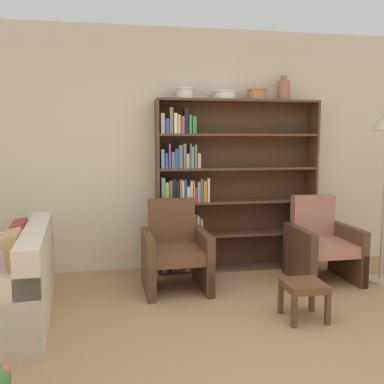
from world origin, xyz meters
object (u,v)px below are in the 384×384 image
object	(u,v)px
vase_tall	(283,90)
bowl_brass	(257,94)
couch	(1,287)
armchair_cushioned	(321,244)
bookshelf	(220,188)
armchair_leather	(175,251)
bowl_copper	(225,95)
bowl_olive	(185,93)
footstool	(304,289)

from	to	relation	value
vase_tall	bowl_brass	bearing A→B (deg)	180.00
couch	armchair_cushioned	distance (m)	3.17
bookshelf	armchair_leather	world-z (taller)	bookshelf
vase_tall	bookshelf	bearing A→B (deg)	178.96
bowl_copper	bowl_brass	distance (m)	0.38
bowl_olive	vase_tall	bearing A→B (deg)	0.00
bowl_olive	bowl_brass	xyz separation A→B (m)	(0.83, 0.00, 0.00)
bowl_copper	bowl_brass	xyz separation A→B (m)	(0.38, 0.00, 0.02)
bowl_olive	armchair_leather	size ratio (longest dim) A/B	0.25
bowl_olive	couch	size ratio (longest dim) A/B	0.13
bowl_olive	armchair_leather	distance (m)	1.73
couch	bowl_olive	bearing A→B (deg)	-63.12
bowl_olive	bowl_brass	world-z (taller)	bowl_brass
armchair_leather	armchair_cushioned	xyz separation A→B (m)	(1.59, 0.00, 0.00)
armchair_leather	bowl_olive	bearing A→B (deg)	-111.32
armchair_cushioned	bowl_brass	bearing A→B (deg)	-44.70
bookshelf	couch	size ratio (longest dim) A/B	1.17
bowl_olive	footstool	size ratio (longest dim) A/B	0.67
bookshelf	couch	world-z (taller)	bookshelf
bowl_olive	bowl_brass	distance (m)	0.83
armchair_leather	bowl_copper	bearing A→B (deg)	-141.54
vase_tall	armchair_leather	world-z (taller)	vase_tall
vase_tall	footstool	xyz separation A→B (m)	(-0.37, -1.50, -1.81)
bowl_copper	armchair_cushioned	distance (m)	1.96
armchair_cushioned	vase_tall	bearing A→B (deg)	-65.88
bookshelf	vase_tall	xyz separation A→B (m)	(0.73, -0.01, 1.12)
bowl_brass	bookshelf	bearing A→B (deg)	178.17
armchair_leather	armchair_cushioned	size ratio (longest dim) A/B	1.00
armchair_cushioned	couch	bearing A→B (deg)	8.55
armchair_cushioned	bowl_olive	bearing A→B (deg)	-22.44
bowl_olive	armchair_leather	bearing A→B (deg)	-109.44
bookshelf	couch	bearing A→B (deg)	-152.87
vase_tall	couch	xyz separation A→B (m)	(-2.87, -1.08, -1.78)
bowl_brass	vase_tall	distance (m)	0.32
bowl_copper	vase_tall	world-z (taller)	vase_tall
armchair_leather	footstool	world-z (taller)	armchair_leather
bowl_copper	armchair_leather	bearing A→B (deg)	-139.66
bookshelf	bowl_copper	size ratio (longest dim) A/B	6.94
bowl_brass	couch	size ratio (longest dim) A/B	0.14
bowl_olive	bowl_copper	distance (m)	0.45
bowl_olive	couch	distance (m)	2.67
bowl_olive	footstool	distance (m)	2.43
bowl_brass	couch	xyz separation A→B (m)	(-2.55, -1.08, -1.73)
bowl_olive	bowl_copper	world-z (taller)	bowl_olive
bowl_brass	couch	bearing A→B (deg)	-157.05
bookshelf	armchair_cushioned	distance (m)	1.27
bowl_olive	armchair_cushioned	bearing A→B (deg)	-21.27
bookshelf	bowl_brass	distance (m)	1.15
bookshelf	vase_tall	bearing A→B (deg)	-1.04
bowl_brass	armchair_cushioned	xyz separation A→B (m)	(0.57, -0.54, -1.64)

